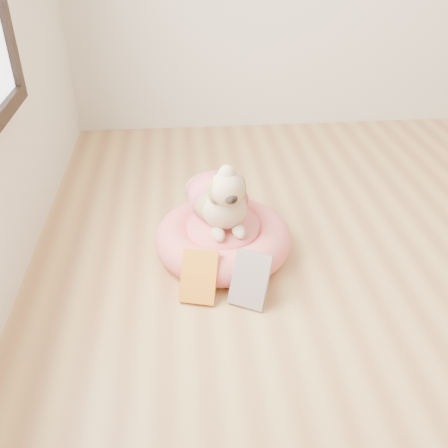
{
  "coord_description": "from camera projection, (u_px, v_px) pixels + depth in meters",
  "views": [
    {
      "loc": [
        -1.31,
        -1.1,
        1.33
      ],
      "look_at": [
        -1.14,
        0.68,
        0.18
      ],
      "focal_mm": 40.0,
      "sensor_mm": 36.0,
      "label": 1
    }
  ],
  "objects": [
    {
      "name": "book_yellow",
      "position": [
        199.0,
        276.0,
        1.96
      ],
      "size": [
        0.17,
        0.17,
        0.19
      ],
      "primitive_type": "cube",
      "rotation": [
        -0.6,
        0.0,
        -0.26
      ],
      "color": "yellow",
      "rests_on": "floor"
    },
    {
      "name": "pet_bed",
      "position": [
        223.0,
        238.0,
        2.22
      ],
      "size": [
        0.61,
        0.61,
        0.16
      ],
      "color": "#F45F68",
      "rests_on": "floor"
    },
    {
      "name": "dog",
      "position": [
        220.0,
        187.0,
        2.12
      ],
      "size": [
        0.37,
        0.49,
        0.33
      ],
      "primitive_type": null,
      "rotation": [
        0.0,
        0.0,
        0.16
      ],
      "color": "olive",
      "rests_on": "pet_bed"
    },
    {
      "name": "book_white",
      "position": [
        250.0,
        279.0,
        1.94
      ],
      "size": [
        0.19,
        0.18,
        0.2
      ],
      "primitive_type": "cube",
      "rotation": [
        -0.5,
        0.0,
        -0.49
      ],
      "color": "white",
      "rests_on": "floor"
    }
  ]
}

